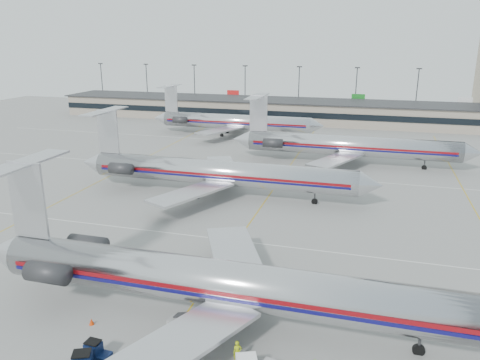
% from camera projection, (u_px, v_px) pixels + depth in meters
% --- Properties ---
extents(ground, '(260.00, 260.00, 0.00)m').
position_uv_depth(ground, '(210.00, 280.00, 47.96)').
color(ground, gray).
rests_on(ground, ground).
extents(apron_markings, '(160.00, 0.15, 0.02)m').
position_uv_depth(apron_markings, '(237.00, 241.00, 57.16)').
color(apron_markings, silver).
rests_on(apron_markings, ground).
extents(terminal, '(162.00, 17.00, 6.25)m').
position_uv_depth(terminal, '(321.00, 112.00, 137.20)').
color(terminal, gray).
rests_on(terminal, ground).
extents(light_mast_row, '(163.60, 0.40, 15.28)m').
position_uv_depth(light_mast_row, '(327.00, 88.00, 148.53)').
color(light_mast_row, '#38383D').
rests_on(light_mast_row, ground).
extents(jet_foreground, '(50.33, 29.64, 13.17)m').
position_uv_depth(jet_foreground, '(222.00, 282.00, 39.80)').
color(jet_foreground, silver).
rests_on(jet_foreground, ground).
extents(jet_second_row, '(49.01, 28.86, 12.83)m').
position_uv_depth(jet_second_row, '(215.00, 172.00, 73.03)').
color(jet_second_row, silver).
rests_on(jet_second_row, ground).
extents(jet_third_row, '(47.48, 29.21, 12.98)m').
position_uv_depth(jet_third_row, '(345.00, 145.00, 91.16)').
color(jet_third_row, silver).
rests_on(jet_third_row, ground).
extents(jet_back_row, '(44.92, 27.63, 12.28)m').
position_uv_depth(jet_back_row, '(232.00, 121.00, 118.57)').
color(jet_back_row, silver).
rests_on(jet_back_row, ground).
extents(tug_left, '(2.18, 1.18, 1.72)m').
position_uv_depth(tug_left, '(96.00, 352.00, 35.69)').
color(tug_left, '#0A1638').
rests_on(tug_left, ground).
extents(belt_loader, '(3.86, 1.70, 1.99)m').
position_uv_depth(belt_loader, '(186.00, 323.00, 39.82)').
color(belt_loader, gray).
rests_on(belt_loader, ground).
extents(ramp_worker_near, '(0.78, 0.65, 1.83)m').
position_uv_depth(ramp_worker_near, '(237.00, 352.00, 35.50)').
color(ramp_worker_near, '#AEC512').
rests_on(ramp_worker_near, ground).
extents(cone_left, '(0.46, 0.46, 0.60)m').
position_uv_depth(cone_left, '(91.00, 322.00, 40.38)').
color(cone_left, red).
rests_on(cone_left, ground).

